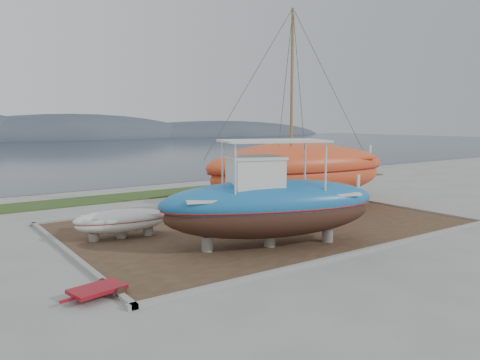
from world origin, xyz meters
TOP-DOWN VIEW (x-y plane):
  - ground at (0.00, 0.00)m, footprint 140.00×140.00m
  - dirt_patch at (0.00, 4.00)m, footprint 18.00×12.00m
  - curb_frame at (0.00, 4.00)m, footprint 18.60×12.60m
  - grass_strip at (0.00, 15.50)m, footprint 44.00×3.00m
  - sea at (0.00, 70.00)m, footprint 260.00×100.00m
  - blue_caique at (-2.32, 0.54)m, footprint 9.15×5.41m
  - white_dinghy at (-6.60, 5.21)m, footprint 4.11×2.04m
  - orange_sailboat at (3.71, 5.46)m, footprint 11.40×5.19m
  - orange_bare_hull at (6.08, 8.71)m, footprint 10.75×3.34m
  - red_trailer at (-9.63, -0.76)m, footprint 2.38×1.51m

SIDE VIEW (x-z plane):
  - ground at x=0.00m, z-range 0.00..0.00m
  - sea at x=0.00m, z-range -0.02..0.02m
  - dirt_patch at x=0.00m, z-range 0.00..0.06m
  - grass_strip at x=0.00m, z-range 0.00..0.08m
  - curb_frame at x=0.00m, z-range 0.00..0.15m
  - red_trailer at x=-9.63m, z-range 0.00..0.31m
  - white_dinghy at x=-6.60m, z-range 0.06..1.24m
  - orange_bare_hull at x=6.08m, z-range 0.06..3.57m
  - blue_caique at x=-2.32m, z-range 0.06..4.27m
  - orange_sailboat at x=3.71m, z-range 0.06..10.84m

